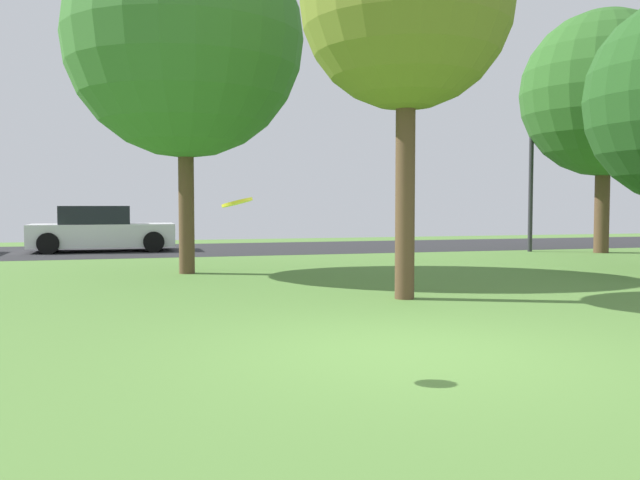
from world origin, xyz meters
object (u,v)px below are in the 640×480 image
object	(u,v)px
maple_tree_far	(406,4)
parked_car_white	(101,231)
frisbee_disc	(237,202)
street_lamp_post	(531,179)
oak_tree_right	(604,94)
maple_tree_near	(185,39)

from	to	relation	value
maple_tree_far	parked_car_white	bearing A→B (deg)	111.86
maple_tree_far	frisbee_disc	world-z (taller)	maple_tree_far
parked_car_white	street_lamp_post	size ratio (longest dim) A/B	0.97
frisbee_disc	parked_car_white	distance (m)	16.64
oak_tree_right	maple_tree_near	distance (m)	12.98
oak_tree_right	maple_tree_near	xyz separation A→B (m)	(-12.69, -2.75, 0.17)
oak_tree_right	parked_car_white	distance (m)	16.03
frisbee_disc	street_lamp_post	size ratio (longest dim) A/B	0.08
maple_tree_near	street_lamp_post	world-z (taller)	maple_tree_near
parked_car_white	frisbee_disc	bearing A→B (deg)	-84.05
frisbee_disc	parked_car_white	xyz separation A→B (m)	(-1.72, 16.53, -0.86)
street_lamp_post	maple_tree_far	bearing A→B (deg)	-132.37
maple_tree_far	street_lamp_post	distance (m)	11.97
maple_tree_far	maple_tree_near	distance (m)	5.73
maple_tree_far	maple_tree_near	bearing A→B (deg)	121.36
maple_tree_far	oak_tree_right	xyz separation A→B (m)	(9.71, 7.63, 0.23)
maple_tree_far	maple_tree_near	size ratio (longest dim) A/B	0.83
oak_tree_right	parked_car_white	world-z (taller)	oak_tree_right
parked_car_white	maple_tree_near	bearing A→B (deg)	-75.04
parked_car_white	street_lamp_post	world-z (taller)	street_lamp_post
maple_tree_far	frisbee_disc	size ratio (longest dim) A/B	18.14
maple_tree_far	parked_car_white	world-z (taller)	maple_tree_far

